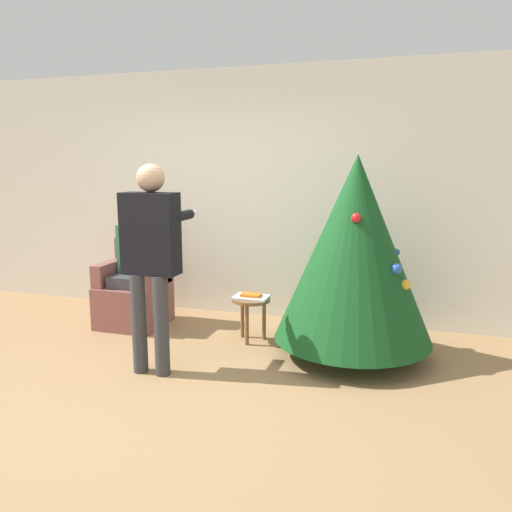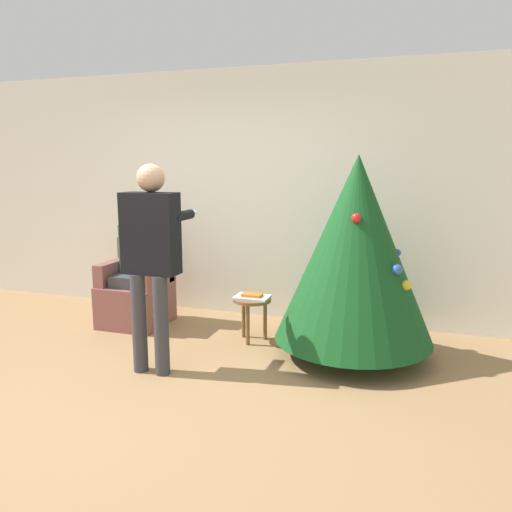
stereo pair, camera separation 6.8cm
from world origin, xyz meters
The scene contains 9 objects.
ground_plane centered at (0.00, 0.00, 0.00)m, with size 14.00×14.00×0.00m, color #99754C.
wall_back centered at (0.00, 2.23, 1.35)m, with size 8.00×0.06×2.70m.
christmas_tree centered at (1.36, 1.29, 0.96)m, with size 1.38×1.38×1.77m.
armchair centered at (-0.94, 1.50, 0.34)m, with size 0.63×0.63×0.90m.
person_seated centered at (-0.94, 1.48, 0.69)m, with size 0.36×0.46×1.26m.
person_standing centered at (-0.15, 0.46, 1.02)m, with size 0.46×0.57×1.69m.
side_stool centered at (0.39, 1.38, 0.35)m, with size 0.37×0.37×0.42m.
laptop centered at (0.39, 1.38, 0.43)m, with size 0.33×0.24×0.02m.
book centered at (0.39, 1.38, 0.45)m, with size 0.19×0.12×0.02m.
Camera 1 is at (1.82, -3.01, 1.68)m, focal length 35.00 mm.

